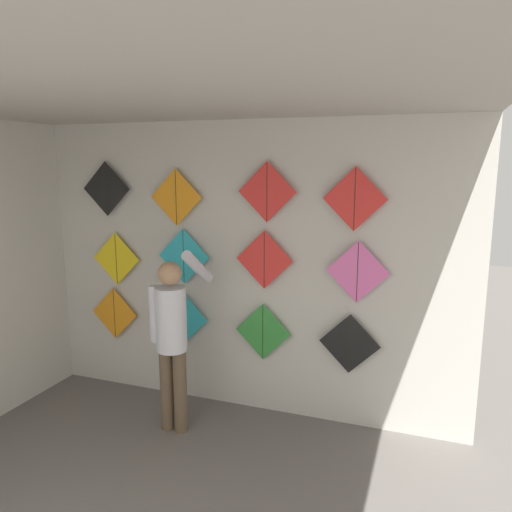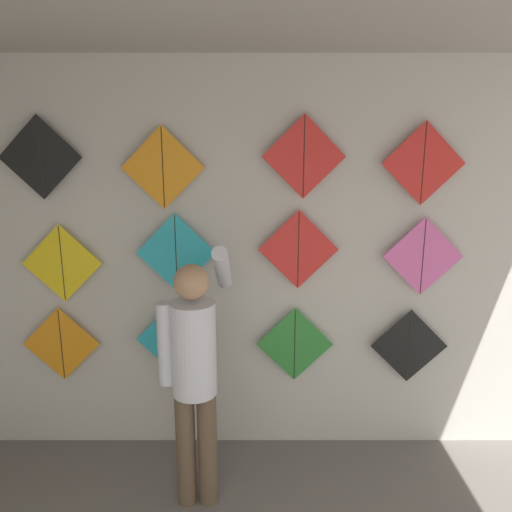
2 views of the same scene
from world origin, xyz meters
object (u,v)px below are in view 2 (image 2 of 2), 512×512
Objects in this scene: kite_1 at (173,343)px; kite_6 at (297,250)px; kite_0 at (60,344)px; kite_11 at (422,163)px; kite_3 at (407,346)px; shopkeeper at (193,365)px; kite_9 at (161,168)px; kite_7 at (421,256)px; kite_2 at (293,344)px; kite_8 at (38,157)px; kite_4 at (60,264)px; kite_5 at (174,253)px; kite_10 at (302,157)px.

kite_6 is at bearing 0.04° from kite_1.
kite_6 reaches higher than kite_0.
kite_3 is at bearing 0.00° from kite_11.
kite_9 is (-0.24, 0.58, 1.13)m from shopkeeper.
kite_3 is at bearing 180.00° from kite_7.
kite_8 is (-1.70, 0.00, 1.32)m from kite_2.
kite_0 is 1.00× the size of kite_9.
kite_3 is 1.00× the size of kite_4.
kite_9 is (0.80, 0.00, -0.07)m from kite_8.
kite_0 is 0.60m from kite_4.
shopkeeper is at bearing -159.26° from kite_7.
kite_1 is 1.25× the size of kite_5.
shopkeeper reaches higher than kite_3.
kite_8 is (-0.02, 0.00, 1.32)m from kite_0.
kite_8 reaches higher than kite_5.
kite_5 is (0.85, 0.00, 0.68)m from kite_0.
shopkeeper is at bearing -72.76° from kite_5.
kite_4 is 1.00× the size of kite_9.
kite_0 is 1.83m from kite_6.
shopkeeper is at bearing -67.09° from kite_9.
shopkeeper is 1.70m from kite_8.
kite_4 is at bearing 180.00° from kite_6.
kite_10 is at bearing 0.00° from kite_4.
kite_2 is 1.00× the size of kite_7.
kite_1 is 0.66m from kite_5.
kite_3 is 1.08m from kite_6.
kite_4 is 2.49m from kite_7.
kite_8 is at bearing 180.00° from kite_6.
kite_3 is at bearing 0.00° from kite_4.
kite_3 is at bearing 0.00° from kite_0.
kite_8 is at bearing 180.00° from kite_2.
shopkeeper is 3.03× the size of kite_3.
kite_8 is 1.00× the size of kite_11.
kite_4 is 1.00× the size of kite_7.
kite_9 is (-0.03, 0.00, 1.24)m from kite_1.
kite_4 is (-0.97, 0.58, 0.48)m from shopkeeper.
kite_0 is 1.00× the size of kite_5.
kite_8 is (-2.57, 0.00, 0.67)m from kite_7.
kite_4 is at bearing 180.00° from kite_7.
kite_3 is 0.67m from kite_7.
shopkeeper is at bearing -29.23° from kite_0.
kite_11 is (1.66, 0.00, 0.61)m from kite_5.
kite_10 is at bearing 0.00° from kite_0.
kite_7 is 1.00× the size of kite_8.
kite_6 is at bearing 180.00° from kite_3.
kite_10 reaches higher than kite_5.
kite_7 is 1.00× the size of kite_10.
kite_10 is (1.72, 0.00, 1.33)m from kite_0.
kite_0 is 1.00× the size of kite_4.
kite_5 is 1.76m from kite_11.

